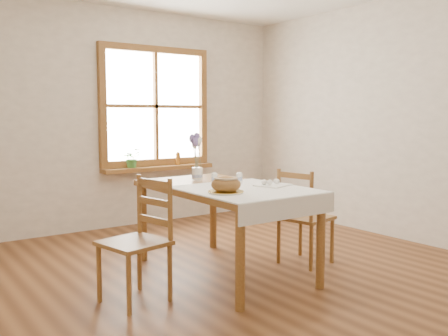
{
  "coord_description": "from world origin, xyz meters",
  "views": [
    {
      "loc": [
        -2.4,
        -3.08,
        1.34
      ],
      "look_at": [
        0.0,
        0.3,
        0.9
      ],
      "focal_mm": 40.0,
      "sensor_mm": 36.0,
      "label": 1
    }
  ],
  "objects_px": {
    "chair_right": "(306,216)",
    "bread_plate": "(226,192)",
    "chair_left": "(134,241)",
    "dining_table": "(224,196)",
    "flower_vase": "(197,174)"
  },
  "relations": [
    {
      "from": "dining_table",
      "to": "chair_left",
      "type": "distance_m",
      "value": 0.95
    },
    {
      "from": "chair_left",
      "to": "bread_plate",
      "type": "height_order",
      "value": "chair_left"
    },
    {
      "from": "bread_plate",
      "to": "flower_vase",
      "type": "height_order",
      "value": "flower_vase"
    },
    {
      "from": "bread_plate",
      "to": "chair_right",
      "type": "bearing_deg",
      "value": 10.55
    },
    {
      "from": "chair_left",
      "to": "flower_vase",
      "type": "height_order",
      "value": "chair_left"
    },
    {
      "from": "bread_plate",
      "to": "dining_table",
      "type": "bearing_deg",
      "value": 56.4
    },
    {
      "from": "chair_right",
      "to": "bread_plate",
      "type": "bearing_deg",
      "value": 88.84
    },
    {
      "from": "dining_table",
      "to": "chair_right",
      "type": "height_order",
      "value": "chair_right"
    },
    {
      "from": "chair_right",
      "to": "flower_vase",
      "type": "xyz_separation_m",
      "value": [
        -0.76,
        0.62,
        0.37
      ]
    },
    {
      "from": "flower_vase",
      "to": "bread_plate",
      "type": "bearing_deg",
      "value": -107.84
    },
    {
      "from": "chair_left",
      "to": "flower_vase",
      "type": "bearing_deg",
      "value": 111.84
    },
    {
      "from": "chair_right",
      "to": "bread_plate",
      "type": "xyz_separation_m",
      "value": [
        -1.03,
        -0.19,
        0.33
      ]
    },
    {
      "from": "chair_left",
      "to": "chair_right",
      "type": "relative_size",
      "value": 1.03
    },
    {
      "from": "chair_right",
      "to": "bread_plate",
      "type": "height_order",
      "value": "chair_right"
    },
    {
      "from": "bread_plate",
      "to": "flower_vase",
      "type": "bearing_deg",
      "value": 72.16
    }
  ]
}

